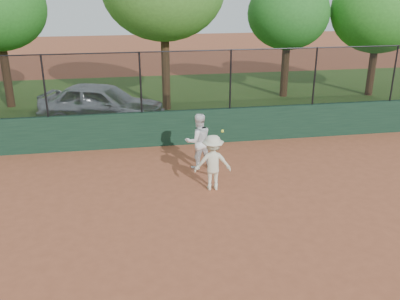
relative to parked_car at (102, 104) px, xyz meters
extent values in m
plane|color=#A15234|center=(1.92, -8.77, -0.83)|extent=(80.00, 80.00, 0.00)
cube|color=#193826|center=(1.92, -2.77, -0.23)|extent=(26.00, 0.20, 1.20)
cube|color=#294A17|center=(1.92, 3.23, -0.82)|extent=(36.00, 12.00, 0.01)
imported|color=#B0B6BB|center=(0.00, 0.00, 0.00)|extent=(5.23, 3.56, 1.65)
imported|color=white|center=(2.96, -4.89, 0.02)|extent=(0.91, 0.77, 1.68)
imported|color=beige|center=(3.09, -6.43, -0.06)|extent=(1.04, 0.66, 1.53)
sphere|color=#CAE933|center=(3.30, -6.58, 0.86)|extent=(0.08, 0.08, 0.08)
cube|color=black|center=(1.92, -2.77, 1.37)|extent=(26.00, 0.02, 2.00)
cylinder|color=black|center=(1.92, -2.77, 2.35)|extent=(26.00, 0.04, 0.04)
cylinder|color=black|center=(-1.58, -2.77, 1.37)|extent=(0.06, 0.06, 2.00)
cylinder|color=black|center=(1.42, -2.77, 1.37)|extent=(0.06, 0.06, 2.00)
cylinder|color=black|center=(4.42, -2.77, 1.37)|extent=(0.06, 0.06, 2.00)
cylinder|color=black|center=(7.42, -2.77, 1.37)|extent=(0.06, 0.06, 2.00)
cylinder|color=black|center=(10.42, -2.77, 1.37)|extent=(0.06, 0.06, 2.00)
cylinder|color=#402816|center=(-4.16, 3.43, 0.50)|extent=(0.36, 0.36, 2.66)
cylinder|color=#473019|center=(2.69, 1.84, 0.75)|extent=(0.36, 0.36, 3.15)
cylinder|color=#3D2714|center=(8.57, 3.20, 0.38)|extent=(0.36, 0.36, 2.42)
ellipsoid|color=#236320|center=(8.57, 3.20, 3.07)|extent=(3.81, 3.47, 3.29)
cylinder|color=#402817|center=(12.82, 2.70, 0.30)|extent=(0.36, 0.36, 2.26)
ellipsoid|color=#2D7621|center=(12.82, 2.70, 3.19)|extent=(4.55, 4.14, 3.93)
camera|label=1|loc=(0.87, -17.17, 4.47)|focal=40.00mm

